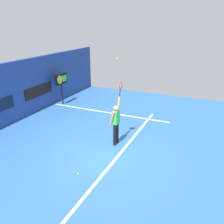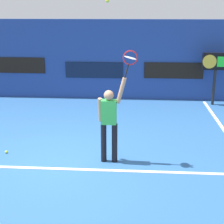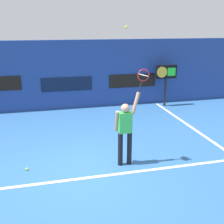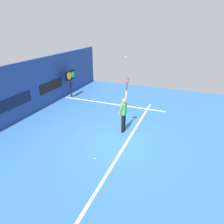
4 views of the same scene
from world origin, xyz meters
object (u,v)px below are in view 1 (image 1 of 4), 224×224
object	(u,v)px
tennis_player	(116,121)
scoreboard_clock	(61,80)
tennis_racket	(121,86)
spare_ball	(78,174)
tennis_ball	(117,59)

from	to	relation	value
tennis_player	scoreboard_clock	world-z (taller)	tennis_player
tennis_racket	spare_ball	distance (m)	3.81
tennis_racket	scoreboard_clock	bearing A→B (deg)	59.70
spare_ball	tennis_ball	bearing A→B (deg)	-7.12
tennis_racket	scoreboard_clock	distance (m)	5.91
tennis_player	spare_ball	bearing A→B (deg)	173.91
scoreboard_clock	tennis_player	bearing A→B (deg)	-123.93
tennis_ball	scoreboard_clock	distance (m)	6.46
scoreboard_clock	spare_ball	xyz separation A→B (m)	(-5.94, -4.77, -1.45)
tennis_player	tennis_ball	size ratio (longest dim) A/B	29.16
tennis_player	scoreboard_clock	bearing A→B (deg)	56.07
tennis_racket	tennis_ball	world-z (taller)	tennis_ball
tennis_racket	scoreboard_clock	world-z (taller)	tennis_racket
tennis_player	tennis_racket	world-z (taller)	tennis_racket
tennis_player	tennis_racket	xyz separation A→B (m)	(0.44, -0.00, 1.36)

